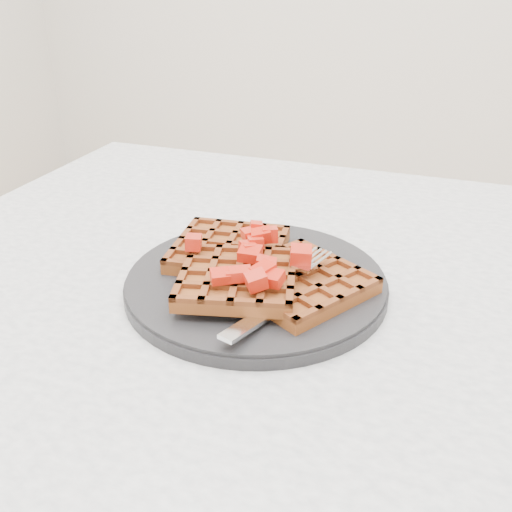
% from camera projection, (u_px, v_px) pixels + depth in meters
% --- Properties ---
extents(table, '(1.20, 0.80, 0.75)m').
position_uv_depth(table, '(386.00, 381.00, 0.66)').
color(table, silver).
rests_on(table, ground).
extents(plate, '(0.28, 0.28, 0.02)m').
position_uv_depth(plate, '(256.00, 282.00, 0.61)').
color(plate, black).
rests_on(plate, table).
extents(waffles, '(0.24, 0.21, 0.03)m').
position_uv_depth(waffles, '(255.00, 268.00, 0.60)').
color(waffles, brown).
rests_on(waffles, plate).
extents(strawberry_pile, '(0.15, 0.15, 0.02)m').
position_uv_depth(strawberry_pile, '(256.00, 244.00, 0.59)').
color(strawberry_pile, '#9F0A00').
rests_on(strawberry_pile, waffles).
extents(fork, '(0.07, 0.18, 0.02)m').
position_uv_depth(fork, '(286.00, 296.00, 0.56)').
color(fork, silver).
rests_on(fork, plate).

